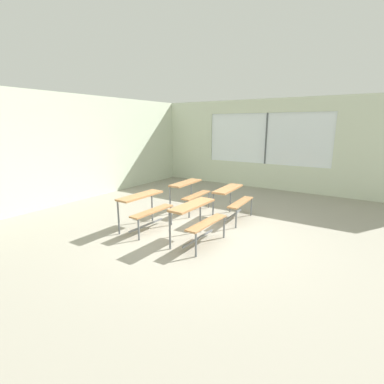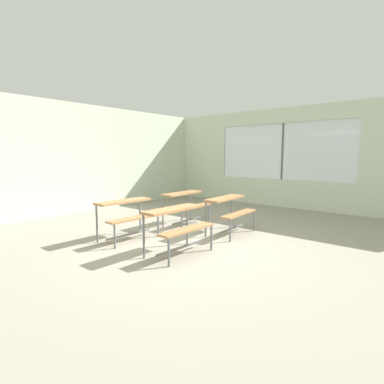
% 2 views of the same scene
% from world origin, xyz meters
% --- Properties ---
extents(ground, '(10.00, 9.00, 0.05)m').
position_xyz_m(ground, '(0.00, 0.00, -0.03)').
color(ground, gray).
extents(wall_back, '(10.00, 0.12, 3.00)m').
position_xyz_m(wall_back, '(0.00, 4.50, 1.50)').
color(wall_back, beige).
rests_on(wall_back, ground).
extents(wall_right, '(0.12, 9.00, 3.00)m').
position_xyz_m(wall_right, '(5.00, -0.13, 1.45)').
color(wall_right, beige).
rests_on(wall_right, ground).
extents(desk_bench_r0c0, '(1.11, 0.61, 0.74)m').
position_xyz_m(desk_bench_r0c0, '(-0.34, -0.09, 0.56)').
color(desk_bench_r0c0, '#A87547').
rests_on(desk_bench_r0c0, ground).
extents(desk_bench_r0c1, '(1.13, 0.65, 0.74)m').
position_xyz_m(desk_bench_r0c1, '(1.26, -0.04, 0.56)').
color(desk_bench_r0c1, '#A87547').
rests_on(desk_bench_r0c1, ground).
extents(desk_bench_r1c0, '(1.11, 0.61, 0.74)m').
position_xyz_m(desk_bench_r1c0, '(-0.34, 1.21, 0.56)').
color(desk_bench_r1c0, '#A87547').
rests_on(desk_bench_r1c0, ground).
extents(desk_bench_r1c1, '(1.12, 0.63, 0.74)m').
position_xyz_m(desk_bench_r1c1, '(1.28, 1.16, 0.56)').
color(desk_bench_r1c1, '#A87547').
rests_on(desk_bench_r1c1, ground).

